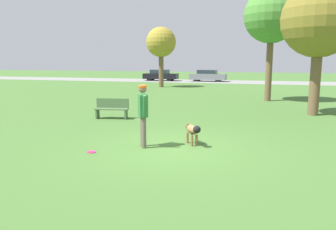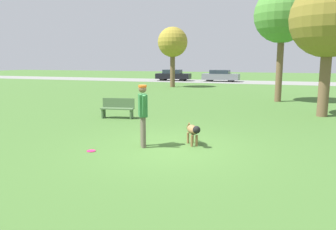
{
  "view_description": "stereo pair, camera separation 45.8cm",
  "coord_description": "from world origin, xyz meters",
  "px_view_note": "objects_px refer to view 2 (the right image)",
  "views": [
    {
      "loc": [
        2.41,
        -8.57,
        2.44
      ],
      "look_at": [
        -0.1,
        0.27,
        0.9
      ],
      "focal_mm": 35.0,
      "sensor_mm": 36.0,
      "label": 1
    },
    {
      "loc": [
        2.85,
        -8.43,
        2.44
      ],
      "look_at": [
        -0.1,
        0.27,
        0.9
      ],
      "focal_mm": 35.0,
      "sensor_mm": 36.0,
      "label": 2
    }
  ],
  "objects_px": {
    "frisbee": "(91,151)",
    "tree_far_left": "(173,43)",
    "person": "(143,110)",
    "parked_car_black": "(173,75)",
    "parked_car_grey": "(221,76)",
    "tree_near_right": "(329,20)",
    "park_bench": "(118,108)",
    "dog": "(193,131)",
    "tree_mid_center": "(282,15)"
  },
  "relations": [
    {
      "from": "dog",
      "to": "frisbee",
      "type": "distance_m",
      "value": 2.92
    },
    {
      "from": "dog",
      "to": "tree_far_left",
      "type": "xyz_separation_m",
      "value": [
        -7.01,
        19.71,
        3.55
      ]
    },
    {
      "from": "tree_mid_center",
      "to": "tree_near_right",
      "type": "xyz_separation_m",
      "value": [
        1.89,
        -4.88,
        -0.85
      ]
    },
    {
      "from": "tree_near_right",
      "to": "parked_car_black",
      "type": "xyz_separation_m",
      "value": [
        -13.95,
        21.94,
        -3.46
      ]
    },
    {
      "from": "parked_car_black",
      "to": "parked_car_grey",
      "type": "height_order",
      "value": "parked_car_grey"
    },
    {
      "from": "frisbee",
      "to": "tree_near_right",
      "type": "xyz_separation_m",
      "value": [
        6.6,
        8.17,
        4.12
      ]
    },
    {
      "from": "parked_car_black",
      "to": "parked_car_grey",
      "type": "bearing_deg",
      "value": 0.01
    },
    {
      "from": "person",
      "to": "tree_mid_center",
      "type": "distance_m",
      "value": 13.25
    },
    {
      "from": "tree_near_right",
      "to": "park_bench",
      "type": "distance_m",
      "value": 9.66
    },
    {
      "from": "dog",
      "to": "tree_near_right",
      "type": "relative_size",
      "value": 0.16
    },
    {
      "from": "frisbee",
      "to": "tree_near_right",
      "type": "distance_m",
      "value": 11.28
    },
    {
      "from": "tree_near_right",
      "to": "park_bench",
      "type": "height_order",
      "value": "tree_near_right"
    },
    {
      "from": "park_bench",
      "to": "tree_near_right",
      "type": "bearing_deg",
      "value": 12.23
    },
    {
      "from": "park_bench",
      "to": "parked_car_black",
      "type": "bearing_deg",
      "value": 93.39
    },
    {
      "from": "tree_mid_center",
      "to": "park_bench",
      "type": "height_order",
      "value": "tree_mid_center"
    },
    {
      "from": "tree_far_left",
      "to": "parked_car_grey",
      "type": "xyz_separation_m",
      "value": [
        2.87,
        9.16,
        -3.32
      ]
    },
    {
      "from": "tree_mid_center",
      "to": "parked_car_grey",
      "type": "xyz_separation_m",
      "value": [
        -6.4,
        17.33,
        -4.31
      ]
    },
    {
      "from": "tree_far_left",
      "to": "park_bench",
      "type": "height_order",
      "value": "tree_far_left"
    },
    {
      "from": "parked_car_black",
      "to": "tree_far_left",
      "type": "bearing_deg",
      "value": -75.12
    },
    {
      "from": "tree_near_right",
      "to": "parked_car_black",
      "type": "height_order",
      "value": "tree_near_right"
    },
    {
      "from": "person",
      "to": "frisbee",
      "type": "xyz_separation_m",
      "value": [
        -1.16,
        -0.89,
        -1.04
      ]
    },
    {
      "from": "frisbee",
      "to": "tree_far_left",
      "type": "xyz_separation_m",
      "value": [
        -4.55,
        21.21,
        3.97
      ]
    },
    {
      "from": "frisbee",
      "to": "person",
      "type": "bearing_deg",
      "value": 37.67
    },
    {
      "from": "frisbee",
      "to": "parked_car_grey",
      "type": "relative_size",
      "value": 0.06
    },
    {
      "from": "dog",
      "to": "park_bench",
      "type": "xyz_separation_m",
      "value": [
        -4.17,
        3.39,
        0.02
      ]
    },
    {
      "from": "frisbee",
      "to": "parked_car_grey",
      "type": "bearing_deg",
      "value": 93.17
    },
    {
      "from": "tree_far_left",
      "to": "park_bench",
      "type": "distance_m",
      "value": 16.93
    },
    {
      "from": "parked_car_black",
      "to": "parked_car_grey",
      "type": "relative_size",
      "value": 0.99
    },
    {
      "from": "tree_near_right",
      "to": "parked_car_grey",
      "type": "xyz_separation_m",
      "value": [
        -8.28,
        22.2,
        -3.46
      ]
    },
    {
      "from": "tree_mid_center",
      "to": "parked_car_grey",
      "type": "height_order",
      "value": "tree_mid_center"
    },
    {
      "from": "person",
      "to": "tree_mid_center",
      "type": "xyz_separation_m",
      "value": [
        3.56,
        12.15,
        3.92
      ]
    },
    {
      "from": "frisbee",
      "to": "tree_far_left",
      "type": "distance_m",
      "value": 22.05
    },
    {
      "from": "parked_car_grey",
      "to": "dog",
      "type": "bearing_deg",
      "value": -80.03
    },
    {
      "from": "parked_car_grey",
      "to": "park_bench",
      "type": "bearing_deg",
      "value": -88.27
    },
    {
      "from": "tree_near_right",
      "to": "parked_car_black",
      "type": "distance_m",
      "value": 26.23
    },
    {
      "from": "tree_near_right",
      "to": "tree_far_left",
      "type": "bearing_deg",
      "value": 130.51
    },
    {
      "from": "person",
      "to": "parked_car_black",
      "type": "bearing_deg",
      "value": 166.04
    },
    {
      "from": "parked_car_grey",
      "to": "park_bench",
      "type": "distance_m",
      "value": 25.47
    },
    {
      "from": "tree_mid_center",
      "to": "dog",
      "type": "bearing_deg",
      "value": -101.06
    },
    {
      "from": "person",
      "to": "parked_car_grey",
      "type": "bearing_deg",
      "value": 155.3
    },
    {
      "from": "tree_far_left",
      "to": "tree_near_right",
      "type": "xyz_separation_m",
      "value": [
        11.15,
        -13.05,
        0.14
      ]
    },
    {
      "from": "person",
      "to": "frisbee",
      "type": "bearing_deg",
      "value": -82.53
    },
    {
      "from": "tree_mid_center",
      "to": "parked_car_grey",
      "type": "bearing_deg",
      "value": 110.26
    },
    {
      "from": "tree_far_left",
      "to": "tree_near_right",
      "type": "relative_size",
      "value": 0.93
    },
    {
      "from": "tree_mid_center",
      "to": "parked_car_black",
      "type": "relative_size",
      "value": 1.6
    },
    {
      "from": "person",
      "to": "parked_car_grey",
      "type": "distance_m",
      "value": 29.62
    },
    {
      "from": "park_bench",
      "to": "frisbee",
      "type": "bearing_deg",
      "value": -79.94
    },
    {
      "from": "tree_mid_center",
      "to": "tree_far_left",
      "type": "distance_m",
      "value": 12.39
    },
    {
      "from": "tree_near_right",
      "to": "parked_car_black",
      "type": "relative_size",
      "value": 1.4
    },
    {
      "from": "dog",
      "to": "tree_mid_center",
      "type": "bearing_deg",
      "value": 136.79
    }
  ]
}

